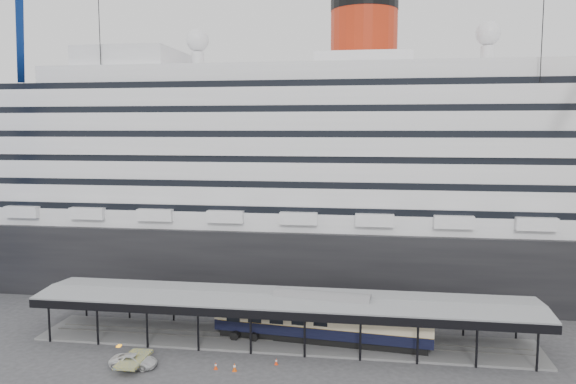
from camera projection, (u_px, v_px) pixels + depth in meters
The scene contains 8 objects.
ground at pixel (276, 359), 58.40m from camera, with size 200.00×200.00×0.00m, color #353537.
cruise_ship at pixel (311, 164), 87.78m from camera, with size 130.00×30.00×43.90m.
platform_canopy at pixel (284, 321), 63.05m from camera, with size 56.00×9.18×5.30m.
port_truck at pixel (134, 361), 56.27m from camera, with size 2.17×4.70×1.31m, color silver.
pullman_carriage at pixel (322, 318), 62.35m from camera, with size 24.51×5.68×23.88m.
traffic_cone_left at pixel (216, 366), 55.84m from camera, with size 0.41×0.41×0.72m.
traffic_cone_mid at pixel (235, 367), 55.39m from camera, with size 0.47×0.47×0.83m.
traffic_cone_right at pixel (276, 361), 56.93m from camera, with size 0.43×0.43×0.67m.
Camera 1 is at (9.61, -55.27, 23.82)m, focal length 35.00 mm.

